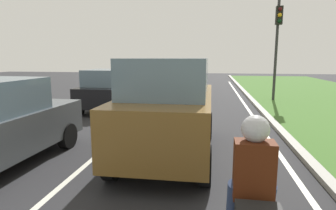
{
  "coord_description": "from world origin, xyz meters",
  "views": [
    {
      "loc": [
        1.94,
        2.51,
        2.31
      ],
      "look_at": [
        0.95,
        8.99,
        1.2
      ],
      "focal_mm": 30.47,
      "sensor_mm": 36.0,
      "label": 1
    }
  ],
  "objects_px": {
    "car_hatchback_far": "(108,90)",
    "rider_person": "(253,168)",
    "car_suv_ahead": "(169,107)",
    "traffic_light_near_right": "(278,34)"
  },
  "relations": [
    {
      "from": "car_hatchback_far",
      "to": "traffic_light_near_right",
      "type": "bearing_deg",
      "value": 25.88
    },
    {
      "from": "rider_person",
      "to": "car_suv_ahead",
      "type": "bearing_deg",
      "value": 112.21
    },
    {
      "from": "car_hatchback_far",
      "to": "rider_person",
      "type": "height_order",
      "value": "car_hatchback_far"
    },
    {
      "from": "rider_person",
      "to": "traffic_light_near_right",
      "type": "bearing_deg",
      "value": 78.22
    },
    {
      "from": "car_suv_ahead",
      "to": "rider_person",
      "type": "distance_m",
      "value": 3.8
    },
    {
      "from": "car_hatchback_far",
      "to": "rider_person",
      "type": "bearing_deg",
      "value": -60.86
    },
    {
      "from": "car_suv_ahead",
      "to": "car_hatchback_far",
      "type": "distance_m",
      "value": 6.5
    },
    {
      "from": "car_suv_ahead",
      "to": "rider_person",
      "type": "xyz_separation_m",
      "value": [
        1.39,
        -3.54,
        0.02
      ]
    },
    {
      "from": "car_hatchback_far",
      "to": "rider_person",
      "type": "xyz_separation_m",
      "value": [
        4.92,
        -9.0,
        0.31
      ]
    },
    {
      "from": "car_suv_ahead",
      "to": "car_hatchback_far",
      "type": "height_order",
      "value": "car_suv_ahead"
    }
  ]
}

